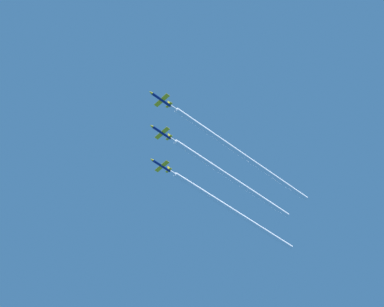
# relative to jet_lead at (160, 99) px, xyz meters

# --- Properties ---
(jet_lead) EXTENTS (7.53, 10.96, 2.63)m
(jet_lead) POSITION_rel_jet_lead_xyz_m (0.00, 0.00, 0.00)
(jet_lead) COLOR navy
(jet_second_echelon) EXTENTS (7.53, 10.96, 2.63)m
(jet_second_echelon) POSITION_rel_jet_lead_xyz_m (11.57, -10.01, -1.74)
(jet_second_echelon) COLOR navy
(jet_third_echelon) EXTENTS (7.53, 10.96, 2.63)m
(jet_third_echelon) POSITION_rel_jet_lead_xyz_m (24.39, -20.84, -3.23)
(jet_third_echelon) COLOR navy
(smoke_trail_lead) EXTENTS (2.01, 77.84, 2.01)m
(smoke_trail_lead) POSITION_rel_jet_lead_xyz_m (0.00, -43.93, -0.03)
(smoke_trail_lead) COLOR white
(smoke_trail_second_echelon) EXTENTS (2.01, 68.11, 2.01)m
(smoke_trail_second_echelon) POSITION_rel_jet_lead_xyz_m (11.57, -49.08, -1.76)
(smoke_trail_second_echelon) COLOR white
(smoke_trail_third_echelon) EXTENTS (2.01, 73.29, 2.01)m
(smoke_trail_third_echelon) POSITION_rel_jet_lead_xyz_m (24.39, -62.50, -3.26)
(smoke_trail_third_echelon) COLOR white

